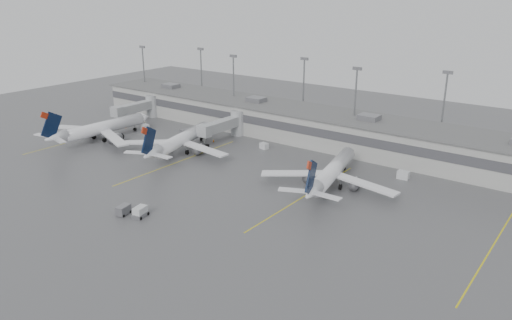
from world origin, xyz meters
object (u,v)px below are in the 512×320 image
Objects in this scene: jet_mid_left at (180,140)px; jet_mid_right at (331,172)px; jet_far_left at (100,128)px; baggage_tug at (140,213)px.

jet_mid_left is 1.00× the size of jet_mid_right.
jet_mid_left reaches higher than jet_mid_right.
jet_mid_right is (41.34, 2.44, -0.01)m from jet_mid_left.
jet_mid_left is at bearing 171.44° from jet_mid_right.
jet_far_left is at bearing 174.47° from jet_mid_right.
jet_far_left is 52.57m from baggage_tug.
jet_mid_left is 9.53× the size of baggage_tug.
baggage_tug is at bearing -28.13° from jet_far_left.
baggage_tug is at bearing -70.98° from jet_mid_left.
jet_far_left is at bearing 176.65° from jet_mid_left.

